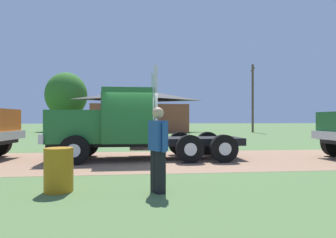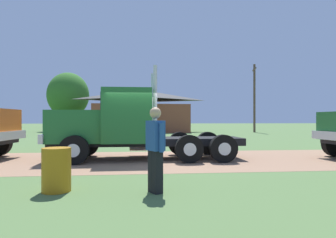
{
  "view_description": "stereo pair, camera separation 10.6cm",
  "coord_description": "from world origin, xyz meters",
  "px_view_note": "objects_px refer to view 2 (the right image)",
  "views": [
    {
      "loc": [
        -0.18,
        -11.13,
        1.56
      ],
      "look_at": [
        1.19,
        1.71,
        1.57
      ],
      "focal_mm": 31.13,
      "sensor_mm": 36.0,
      "label": 1
    },
    {
      "loc": [
        -0.07,
        -11.14,
        1.56
      ],
      "look_at": [
        1.19,
        1.71,
        1.57
      ],
      "focal_mm": 31.13,
      "sensor_mm": 36.0,
      "label": 2
    }
  ],
  "objects_px": {
    "visitor_standing_near": "(155,147)",
    "visitor_far_side": "(81,131)",
    "shed_building": "(140,111)",
    "steel_barrel": "(56,170)",
    "truck_foreground_white": "(122,126)",
    "utility_pole_near": "(254,96)"
  },
  "relations": [
    {
      "from": "truck_foreground_white",
      "to": "utility_pole_near",
      "type": "height_order",
      "value": "utility_pole_near"
    },
    {
      "from": "visitor_standing_near",
      "to": "visitor_far_side",
      "type": "distance_m",
      "value": 10.63
    },
    {
      "from": "utility_pole_near",
      "to": "truck_foreground_white",
      "type": "bearing_deg",
      "value": -122.95
    },
    {
      "from": "truck_foreground_white",
      "to": "steel_barrel",
      "type": "relative_size",
      "value": 7.92
    },
    {
      "from": "truck_foreground_white",
      "to": "utility_pole_near",
      "type": "xyz_separation_m",
      "value": [
        14.43,
        22.27,
        3.06
      ]
    },
    {
      "from": "visitor_standing_near",
      "to": "utility_pole_near",
      "type": "relative_size",
      "value": 0.22
    },
    {
      "from": "truck_foreground_white",
      "to": "utility_pole_near",
      "type": "distance_m",
      "value": 26.71
    },
    {
      "from": "shed_building",
      "to": "utility_pole_near",
      "type": "distance_m",
      "value": 13.95
    },
    {
      "from": "shed_building",
      "to": "visitor_far_side",
      "type": "bearing_deg",
      "value": -99.4
    },
    {
      "from": "truck_foreground_white",
      "to": "utility_pole_near",
      "type": "relative_size",
      "value": 0.91
    },
    {
      "from": "visitor_standing_near",
      "to": "shed_building",
      "type": "height_order",
      "value": "shed_building"
    },
    {
      "from": "steel_barrel",
      "to": "shed_building",
      "type": "relative_size",
      "value": 0.08
    },
    {
      "from": "steel_barrel",
      "to": "utility_pole_near",
      "type": "bearing_deg",
      "value": 60.3
    },
    {
      "from": "visitor_far_side",
      "to": "shed_building",
      "type": "bearing_deg",
      "value": 80.6
    },
    {
      "from": "shed_building",
      "to": "utility_pole_near",
      "type": "bearing_deg",
      "value": -9.8
    },
    {
      "from": "shed_building",
      "to": "utility_pole_near",
      "type": "xyz_separation_m",
      "value": [
        13.63,
        -2.35,
        1.81
      ]
    },
    {
      "from": "visitor_far_side",
      "to": "utility_pole_near",
      "type": "distance_m",
      "value": 24.6
    },
    {
      "from": "utility_pole_near",
      "to": "steel_barrel",
      "type": "bearing_deg",
      "value": -119.7
    },
    {
      "from": "visitor_standing_near",
      "to": "steel_barrel",
      "type": "distance_m",
      "value": 2.2
    },
    {
      "from": "steel_barrel",
      "to": "visitor_far_side",
      "type": "bearing_deg",
      "value": 98.12
    },
    {
      "from": "visitor_standing_near",
      "to": "shed_building",
      "type": "xyz_separation_m",
      "value": [
        -0.22,
        29.91,
        1.55
      ]
    },
    {
      "from": "steel_barrel",
      "to": "truck_foreground_white",
      "type": "bearing_deg",
      "value": 77.48
    }
  ]
}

